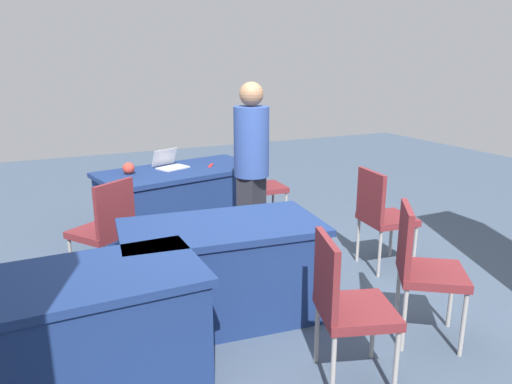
# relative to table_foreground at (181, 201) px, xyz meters

# --- Properties ---
(ground_plane) EXTENTS (14.40, 14.40, 0.00)m
(ground_plane) POSITION_rel_table_foreground_xyz_m (-0.23, 1.86, -0.38)
(ground_plane) COLOR #3D4C60
(table_foreground) EXTENTS (1.92, 1.21, 0.75)m
(table_foreground) POSITION_rel_table_foreground_xyz_m (0.00, 0.00, 0.00)
(table_foreground) COLOR navy
(table_foreground) RESTS_ON ground
(table_mid_left) EXTENTS (1.57, 0.96, 0.75)m
(table_mid_left) POSITION_rel_table_foreground_xyz_m (0.25, 1.95, 0.00)
(table_mid_left) COLOR navy
(table_mid_left) RESTS_ON ground
(table_mid_right) EXTENTS (1.78, 0.79, 0.75)m
(table_mid_right) POSITION_rel_table_foreground_xyz_m (1.49, 2.43, -0.00)
(table_mid_right) COLOR navy
(table_mid_right) RESTS_ON ground
(chair_near_front) EXTENTS (0.61, 0.61, 0.95)m
(chair_near_front) POSITION_rel_table_foreground_xyz_m (0.96, 1.00, 0.17)
(chair_near_front) COLOR #9E9993
(chair_near_front) RESTS_ON ground
(chair_tucked_left) EXTENTS (0.61, 0.61, 0.98)m
(chair_tucked_left) POSITION_rel_table_foreground_xyz_m (-0.89, 2.83, 0.19)
(chair_tucked_left) COLOR #9E9993
(chair_tucked_left) RESTS_ON ground
(chair_tucked_right) EXTENTS (0.47, 0.47, 0.95)m
(chair_tucked_right) POSITION_rel_table_foreground_xyz_m (-0.92, 0.15, 0.16)
(chair_tucked_right) COLOR #9E9993
(chair_tucked_right) RESTS_ON ground
(chair_by_pillar) EXTENTS (0.49, 0.49, 0.96)m
(chair_by_pillar) POSITION_rel_table_foreground_xyz_m (-1.43, 1.74, 0.17)
(chair_by_pillar) COLOR #9E9993
(chair_by_pillar) RESTS_ON ground
(chair_back_row) EXTENTS (0.55, 0.55, 0.94)m
(chair_back_row) POSITION_rel_table_foreground_xyz_m (-0.13, 2.99, 0.16)
(chair_back_row) COLOR #9E9993
(chair_back_row) RESTS_ON ground
(person_attendee_standing) EXTENTS (0.47, 0.47, 1.74)m
(person_attendee_standing) POSITION_rel_table_foreground_xyz_m (-0.44, 0.97, 0.60)
(person_attendee_standing) COLOR #26262D
(person_attendee_standing) RESTS_ON ground
(laptop_silver) EXTENTS (0.41, 0.39, 0.21)m
(laptop_silver) POSITION_rel_table_foreground_xyz_m (0.07, -0.11, 0.41)
(laptop_silver) COLOR silver
(laptop_silver) RESTS_ON table_foreground
(yarn_ball) EXTENTS (0.13, 0.13, 0.13)m
(yarn_ball) POSITION_rel_table_foreground_xyz_m (0.56, 0.00, 0.44)
(yarn_ball) COLOR #B2382D
(yarn_ball) RESTS_ON table_foreground
(scissors_red) EXTENTS (0.12, 0.17, 0.01)m
(scissors_red) POSITION_rel_table_foreground_xyz_m (-0.38, -0.02, 0.38)
(scissors_red) COLOR red
(scissors_red) RESTS_ON table_foreground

